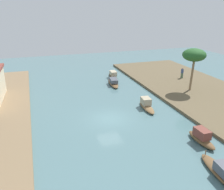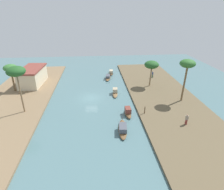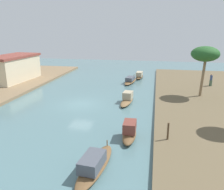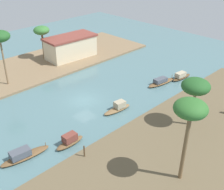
{
  "view_description": "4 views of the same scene",
  "coord_description": "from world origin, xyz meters",
  "px_view_note": "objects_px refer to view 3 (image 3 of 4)",
  "views": [
    {
      "loc": [
        -22.96,
        7.33,
        11.65
      ],
      "look_at": [
        4.13,
        -1.63,
        1.11
      ],
      "focal_mm": 39.59,
      "sensor_mm": 36.0,
      "label": 1
    },
    {
      "loc": [
        -34.38,
        -1.11,
        16.29
      ],
      "look_at": [
        -0.53,
        -4.2,
        0.73
      ],
      "focal_mm": 30.08,
      "sensor_mm": 36.0,
      "label": 2
    },
    {
      "loc": [
        -23.1,
        -7.97,
        7.98
      ],
      "look_at": [
        1.78,
        -3.22,
        0.7
      ],
      "focal_mm": 37.01,
      "sensor_mm": 36.0,
      "label": 3
    },
    {
      "loc": [
        -21.46,
        -26.9,
        19.36
      ],
      "look_at": [
        3.09,
        -2.24,
        0.52
      ],
      "focal_mm": 46.93,
      "sensor_mm": 36.0,
      "label": 4
    }
  ],
  "objects_px": {
    "person_on_near_bank": "(211,81)",
    "riverside_building": "(13,68)",
    "sampan_with_red_awning": "(130,81)",
    "sampan_near_left_bank": "(127,99)",
    "sampan_with_tall_canopy": "(130,132)",
    "palm_tree_left_far": "(205,54)",
    "sampan_midstream": "(94,164)",
    "mooring_post": "(168,131)",
    "sampan_downstream_large": "(139,76)"
  },
  "relations": [
    {
      "from": "person_on_near_bank",
      "to": "riverside_building",
      "type": "bearing_deg",
      "value": 91.91
    },
    {
      "from": "sampan_with_red_awning",
      "to": "sampan_near_left_bank",
      "type": "bearing_deg",
      "value": -167.33
    },
    {
      "from": "riverside_building",
      "to": "sampan_with_red_awning",
      "type": "bearing_deg",
      "value": -76.84
    },
    {
      "from": "sampan_with_tall_canopy",
      "to": "palm_tree_left_far",
      "type": "xyz_separation_m",
      "value": [
        11.87,
        -7.11,
        4.69
      ]
    },
    {
      "from": "sampan_midstream",
      "to": "sampan_with_tall_canopy",
      "type": "bearing_deg",
      "value": -12.49
    },
    {
      "from": "mooring_post",
      "to": "palm_tree_left_far",
      "type": "bearing_deg",
      "value": -19.45
    },
    {
      "from": "sampan_with_tall_canopy",
      "to": "palm_tree_left_far",
      "type": "height_order",
      "value": "palm_tree_left_far"
    },
    {
      "from": "person_on_near_bank",
      "to": "sampan_with_red_awning",
      "type": "bearing_deg",
      "value": 82.16
    },
    {
      "from": "sampan_near_left_bank",
      "to": "mooring_post",
      "type": "bearing_deg",
      "value": -149.7
    },
    {
      "from": "person_on_near_bank",
      "to": "palm_tree_left_far",
      "type": "distance_m",
      "value": 7.27
    },
    {
      "from": "palm_tree_left_far",
      "to": "mooring_post",
      "type": "bearing_deg",
      "value": 160.55
    },
    {
      "from": "person_on_near_bank",
      "to": "palm_tree_left_far",
      "type": "xyz_separation_m",
      "value": [
        -5.53,
        2.21,
        4.17
      ]
    },
    {
      "from": "sampan_near_left_bank",
      "to": "sampan_downstream_large",
      "type": "xyz_separation_m",
      "value": [
        13.61,
        -0.35,
        0.01
      ]
    },
    {
      "from": "sampan_with_tall_canopy",
      "to": "sampan_with_red_awning",
      "type": "bearing_deg",
      "value": 5.66
    },
    {
      "from": "sampan_midstream",
      "to": "sampan_downstream_large",
      "type": "xyz_separation_m",
      "value": [
        26.75,
        -0.63,
        0.04
      ]
    },
    {
      "from": "sampan_with_red_awning",
      "to": "sampan_with_tall_canopy",
      "type": "bearing_deg",
      "value": -165.55
    },
    {
      "from": "sampan_with_red_awning",
      "to": "mooring_post",
      "type": "xyz_separation_m",
      "value": [
        -18.94,
        -4.82,
        0.61
      ]
    },
    {
      "from": "sampan_near_left_bank",
      "to": "palm_tree_left_far",
      "type": "xyz_separation_m",
      "value": [
        3.29,
        -8.36,
        4.77
      ]
    },
    {
      "from": "sampan_with_tall_canopy",
      "to": "sampan_midstream",
      "type": "bearing_deg",
      "value": 160.92
    },
    {
      "from": "sampan_with_red_awning",
      "to": "riverside_building",
      "type": "distance_m",
      "value": 18.02
    },
    {
      "from": "palm_tree_left_far",
      "to": "sampan_with_red_awning",
      "type": "bearing_deg",
      "value": 53.64
    },
    {
      "from": "sampan_with_red_awning",
      "to": "person_on_near_bank",
      "type": "xyz_separation_m",
      "value": [
        -1.19,
        -11.35,
        0.68
      ]
    },
    {
      "from": "sampan_with_tall_canopy",
      "to": "sampan_midstream",
      "type": "xyz_separation_m",
      "value": [
        -4.55,
        1.52,
        -0.11
      ]
    },
    {
      "from": "sampan_near_left_bank",
      "to": "person_on_near_bank",
      "type": "xyz_separation_m",
      "value": [
        8.82,
        -10.57,
        0.6
      ]
    },
    {
      "from": "person_on_near_bank",
      "to": "sampan_with_tall_canopy",
      "type": "bearing_deg",
      "value": 150.0
    },
    {
      "from": "sampan_with_tall_canopy",
      "to": "mooring_post",
      "type": "bearing_deg",
      "value": -97.65
    },
    {
      "from": "sampan_midstream",
      "to": "riverside_building",
      "type": "xyz_separation_m",
      "value": [
        20.06,
        18.16,
        1.85
      ]
    },
    {
      "from": "sampan_with_tall_canopy",
      "to": "sampan_downstream_large",
      "type": "height_order",
      "value": "sampan_with_tall_canopy"
    },
    {
      "from": "person_on_near_bank",
      "to": "riverside_building",
      "type": "height_order",
      "value": "riverside_building"
    },
    {
      "from": "sampan_with_tall_canopy",
      "to": "sampan_near_left_bank",
      "type": "bearing_deg",
      "value": 7.72
    },
    {
      "from": "mooring_post",
      "to": "riverside_building",
      "type": "xyz_separation_m",
      "value": [
        15.85,
        22.47,
        1.3
      ]
    },
    {
      "from": "palm_tree_left_far",
      "to": "riverside_building",
      "type": "xyz_separation_m",
      "value": [
        3.63,
        26.79,
        -2.94
      ]
    },
    {
      "from": "person_on_near_bank",
      "to": "riverside_building",
      "type": "relative_size",
      "value": 0.18
    },
    {
      "from": "sampan_with_tall_canopy",
      "to": "sampan_midstream",
      "type": "height_order",
      "value": "sampan_with_tall_canopy"
    },
    {
      "from": "palm_tree_left_far",
      "to": "riverside_building",
      "type": "height_order",
      "value": "palm_tree_left_far"
    },
    {
      "from": "sampan_with_red_awning",
      "to": "palm_tree_left_far",
      "type": "height_order",
      "value": "palm_tree_left_far"
    },
    {
      "from": "sampan_with_red_awning",
      "to": "sampan_downstream_large",
      "type": "bearing_deg",
      "value": -9.2
    },
    {
      "from": "sampan_with_tall_canopy",
      "to": "riverside_building",
      "type": "xyz_separation_m",
      "value": [
        15.5,
        19.68,
        1.75
      ]
    },
    {
      "from": "sampan_downstream_large",
      "to": "riverside_building",
      "type": "relative_size",
      "value": 0.43
    },
    {
      "from": "sampan_with_red_awning",
      "to": "riverside_building",
      "type": "bearing_deg",
      "value": 108.16
    },
    {
      "from": "mooring_post",
      "to": "riverside_building",
      "type": "height_order",
      "value": "riverside_building"
    },
    {
      "from": "sampan_midstream",
      "to": "sampan_near_left_bank",
      "type": "xyz_separation_m",
      "value": [
        13.14,
        -0.27,
        0.02
      ]
    },
    {
      "from": "riverside_building",
      "to": "sampan_with_tall_canopy",
      "type": "bearing_deg",
      "value": -125.01
    },
    {
      "from": "sampan_near_left_bank",
      "to": "sampan_with_tall_canopy",
      "type": "bearing_deg",
      "value": -165.74
    },
    {
      "from": "sampan_with_tall_canopy",
      "to": "sampan_midstream",
      "type": "relative_size",
      "value": 0.66
    },
    {
      "from": "sampan_midstream",
      "to": "sampan_downstream_large",
      "type": "bearing_deg",
      "value": 4.69
    },
    {
      "from": "sampan_with_tall_canopy",
      "to": "person_on_near_bank",
      "type": "xyz_separation_m",
      "value": [
        17.4,
        -9.32,
        0.52
      ]
    },
    {
      "from": "sampan_midstream",
      "to": "sampan_with_red_awning",
      "type": "bearing_deg",
      "value": 7.27
    },
    {
      "from": "sampan_with_tall_canopy",
      "to": "sampan_downstream_large",
      "type": "relative_size",
      "value": 0.85
    },
    {
      "from": "sampan_midstream",
      "to": "riverside_building",
      "type": "distance_m",
      "value": 27.12
    }
  ]
}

